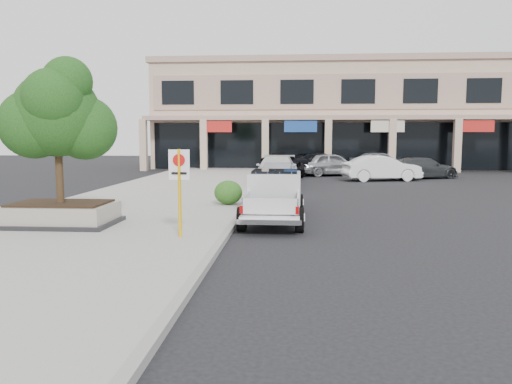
% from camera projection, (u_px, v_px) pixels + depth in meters
% --- Properties ---
extents(ground, '(120.00, 120.00, 0.00)m').
position_uv_depth(ground, '(282.00, 241.00, 13.30)').
color(ground, black).
rests_on(ground, ground).
extents(sidewalk, '(8.00, 52.00, 0.15)m').
position_uv_depth(sidewalk, '(146.00, 205.00, 19.65)').
color(sidewalk, gray).
rests_on(sidewalk, ground).
extents(curb, '(0.20, 52.00, 0.15)m').
position_uv_depth(curb, '(246.00, 207.00, 19.35)').
color(curb, gray).
rests_on(curb, ground).
extents(strip_mall, '(40.55, 12.43, 9.50)m').
position_uv_depth(strip_mall, '(378.00, 115.00, 45.80)').
color(strip_mall, tan).
rests_on(strip_mall, ground).
extents(planter, '(3.20, 2.20, 0.68)m').
position_uv_depth(planter, '(61.00, 214.00, 14.89)').
color(planter, black).
rests_on(planter, sidewalk).
extents(planter_tree, '(2.90, 2.55, 4.00)m').
position_uv_depth(planter_tree, '(64.00, 115.00, 14.71)').
color(planter_tree, black).
rests_on(planter_tree, planter).
extents(no_parking_sign, '(0.55, 0.09, 2.30)m').
position_uv_depth(no_parking_sign, '(179.00, 181.00, 12.91)').
color(no_parking_sign, '#ECAD0C').
rests_on(no_parking_sign, sidewalk).
extents(hedge, '(1.10, 0.99, 0.93)m').
position_uv_depth(hedge, '(228.00, 192.00, 19.36)').
color(hedge, '#204513').
rests_on(hedge, sidewalk).
extents(pickup_truck, '(1.98, 5.25, 1.65)m').
position_uv_depth(pickup_truck, '(274.00, 197.00, 16.20)').
color(pickup_truck, silver).
rests_on(pickup_truck, ground).
extents(curb_car_a, '(1.69, 4.11, 1.39)m').
position_uv_depth(curb_car_a, '(271.00, 188.00, 20.30)').
color(curb_car_a, '#2D2F32').
rests_on(curb_car_a, ground).
extents(curb_car_b, '(1.69, 4.22, 1.36)m').
position_uv_depth(curb_car_b, '(277.00, 176.00, 27.05)').
color(curb_car_b, gray).
rests_on(curb_car_b, ground).
extents(curb_car_c, '(2.49, 5.83, 1.68)m').
position_uv_depth(curb_car_c, '(277.00, 170.00, 29.54)').
color(curb_car_c, silver).
rests_on(curb_car_c, ground).
extents(curb_car_d, '(3.44, 6.20, 1.64)m').
position_uv_depth(curb_car_d, '(281.00, 164.00, 35.42)').
color(curb_car_d, black).
rests_on(curb_car_d, ground).
extents(lot_car_a, '(5.23, 3.18, 1.66)m').
position_uv_depth(lot_car_a, '(332.00, 164.00, 35.58)').
color(lot_car_a, gray).
rests_on(lot_car_a, ground).
extents(lot_car_b, '(5.10, 2.69, 1.60)m').
position_uv_depth(lot_car_b, '(382.00, 168.00, 31.58)').
color(lot_car_b, silver).
rests_on(lot_car_b, ground).
extents(lot_car_c, '(5.31, 3.79, 1.43)m').
position_uv_depth(lot_car_c, '(423.00, 168.00, 33.35)').
color(lot_car_c, '#2C2E30').
rests_on(lot_car_c, ground).
extents(lot_car_d, '(6.49, 4.85, 1.64)m').
position_uv_depth(lot_car_d, '(321.00, 164.00, 36.20)').
color(lot_car_d, black).
rests_on(lot_car_d, ground).
extents(lot_car_e, '(5.17, 3.15, 1.65)m').
position_uv_depth(lot_car_e, '(380.00, 162.00, 39.57)').
color(lot_car_e, '#A8ABB0').
rests_on(lot_car_e, ground).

